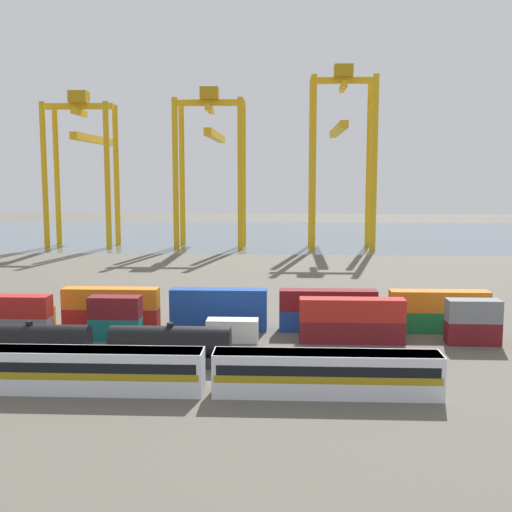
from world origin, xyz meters
TOP-DOWN VIEW (x-y plane):
  - ground_plane at (0.00, 40.00)m, footprint 420.00×420.00m
  - harbour_water at (0.00, 133.93)m, footprint 400.00×110.00m
  - passenger_train at (4.13, -22.27)m, footprint 61.82×3.14m
  - freight_tank_row at (-4.89, -13.95)m, footprint 41.47×2.97m
  - shipping_container_2 at (-12.52, -4.11)m, footprint 12.10×2.44m
  - shipping_container_3 at (-12.52, -4.11)m, footprint 12.10×2.44m
  - shipping_container_4 at (1.34, -4.11)m, footprint 6.04×2.44m
  - shipping_container_5 at (1.34, -4.11)m, footprint 6.04×2.44m
  - shipping_container_6 at (15.21, -4.11)m, footprint 6.04×2.44m
  - shipping_container_7 at (29.08, -4.11)m, footprint 12.10×2.44m
  - shipping_container_8 at (29.08, -4.11)m, footprint 12.10×2.44m
  - shipping_container_9 at (42.95, -4.11)m, footprint 6.04×2.44m
  - shipping_container_10 at (42.95, -4.11)m, footprint 6.04×2.44m
  - shipping_container_12 at (-14.36, 1.40)m, footprint 12.10×2.44m
  - shipping_container_13 at (-0.68, 1.40)m, footprint 12.10×2.44m
  - shipping_container_14 at (-0.68, 1.40)m, footprint 12.10×2.44m
  - shipping_container_15 at (13.01, 1.40)m, footprint 12.10×2.44m
  - shipping_container_16 at (13.01, 1.40)m, footprint 12.10×2.44m
  - shipping_container_17 at (26.69, 1.40)m, footprint 12.10×2.44m
  - shipping_container_18 at (26.69, 1.40)m, footprint 12.10×2.44m
  - shipping_container_19 at (40.37, 1.40)m, footprint 12.10×2.44m
  - shipping_container_20 at (40.37, 1.40)m, footprint 12.10×2.44m
  - gantry_crane_west at (-34.02, 97.22)m, footprint 18.42×37.75m
  - gantry_crane_central at (1.07, 97.14)m, footprint 18.56×37.99m
  - gantry_crane_east at (36.17, 97.55)m, footprint 17.24×41.94m

SIDE VIEW (x-z plane):
  - ground_plane at x=0.00m, z-range 0.00..0.00m
  - harbour_water at x=0.00m, z-range 0.00..0.01m
  - shipping_container_2 at x=-12.52m, z-range 0.00..2.60m
  - shipping_container_4 at x=1.34m, z-range 0.00..2.60m
  - shipping_container_6 at x=15.21m, z-range 0.00..2.60m
  - shipping_container_7 at x=29.08m, z-range 0.00..2.60m
  - shipping_container_9 at x=42.95m, z-range 0.00..2.60m
  - shipping_container_12 at x=-14.36m, z-range 0.00..2.60m
  - shipping_container_13 at x=-0.68m, z-range 0.00..2.60m
  - shipping_container_15 at x=13.01m, z-range 0.00..2.60m
  - shipping_container_17 at x=26.69m, z-range 0.00..2.60m
  - shipping_container_19 at x=40.37m, z-range 0.00..2.60m
  - freight_tank_row at x=-4.89m, z-range -0.11..4.32m
  - passenger_train at x=4.13m, z-range 0.19..4.09m
  - shipping_container_3 at x=-12.52m, z-range 2.60..5.20m
  - shipping_container_5 at x=1.34m, z-range 2.60..5.20m
  - shipping_container_8 at x=29.08m, z-range 2.60..5.20m
  - shipping_container_10 at x=42.95m, z-range 2.60..5.20m
  - shipping_container_14 at x=-0.68m, z-range 2.60..5.20m
  - shipping_container_16 at x=13.01m, z-range 2.60..5.20m
  - shipping_container_18 at x=26.69m, z-range 2.60..5.20m
  - shipping_container_20 at x=40.37m, z-range 2.60..5.20m
  - gantry_crane_west at x=-34.02m, z-range 4.68..46.45m
  - gantry_crane_central at x=1.07m, z-range 4.87..47.37m
  - gantry_crane_east at x=36.17m, z-range 4.70..52.69m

